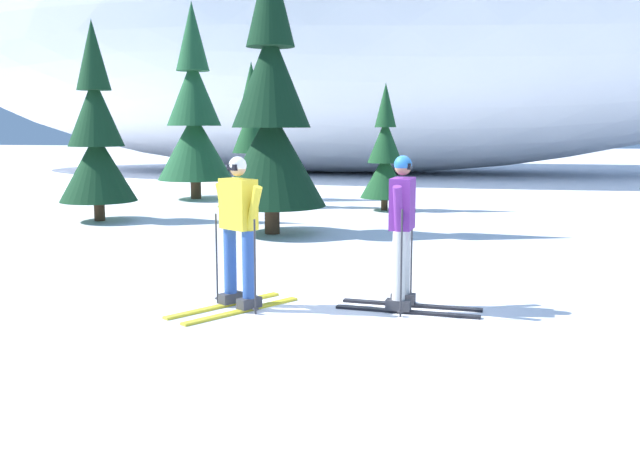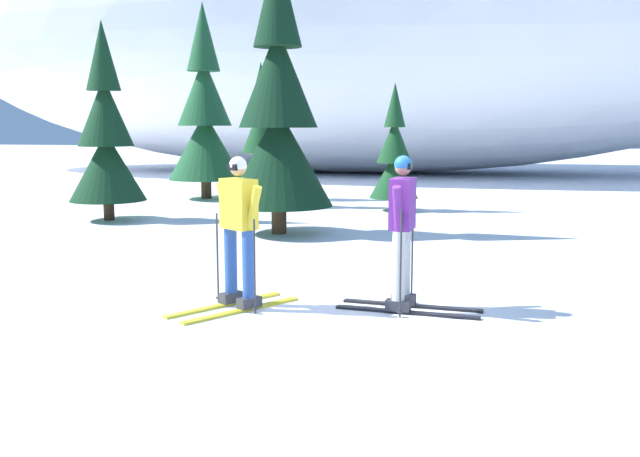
{
  "view_description": "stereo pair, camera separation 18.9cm",
  "coord_description": "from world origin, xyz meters",
  "px_view_note": "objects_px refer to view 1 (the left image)",
  "views": [
    {
      "loc": [
        0.97,
        -8.02,
        2.14
      ],
      "look_at": [
        -0.54,
        -0.01,
        0.95
      ],
      "focal_mm": 40.01,
      "sensor_mm": 36.0,
      "label": 1
    },
    {
      "loc": [
        1.16,
        -7.98,
        2.14
      ],
      "look_at": [
        -0.54,
        -0.01,
        0.95
      ],
      "focal_mm": 40.01,
      "sensor_mm": 36.0,
      "label": 2
    }
  ],
  "objects_px": {
    "skier_yellow_jacket": "(238,229)",
    "pine_tree_left": "(194,118)",
    "pine_tree_center_left": "(252,147)",
    "skier_purple_jacket": "(403,230)",
    "pine_tree_center_right": "(385,157)",
    "pine_tree_far_left": "(96,138)",
    "pine_tree_center": "(271,116)"
  },
  "relations": [
    {
      "from": "skier_yellow_jacket",
      "to": "pine_tree_left",
      "type": "bearing_deg",
      "value": 112.75
    },
    {
      "from": "pine_tree_left",
      "to": "pine_tree_center_left",
      "type": "bearing_deg",
      "value": -36.94
    },
    {
      "from": "skier_purple_jacket",
      "to": "pine_tree_center_left",
      "type": "relative_size",
      "value": 0.48
    },
    {
      "from": "skier_yellow_jacket",
      "to": "pine_tree_center_right",
      "type": "distance_m",
      "value": 9.99
    },
    {
      "from": "pine_tree_far_left",
      "to": "pine_tree_center_right",
      "type": "distance_m",
      "value": 6.88
    },
    {
      "from": "skier_purple_jacket",
      "to": "skier_yellow_jacket",
      "type": "bearing_deg",
      "value": -171.12
    },
    {
      "from": "pine_tree_center",
      "to": "pine_tree_center_right",
      "type": "height_order",
      "value": "pine_tree_center"
    },
    {
      "from": "skier_purple_jacket",
      "to": "pine_tree_center",
      "type": "distance_m",
      "value": 6.29
    },
    {
      "from": "skier_yellow_jacket",
      "to": "pine_tree_center_left",
      "type": "bearing_deg",
      "value": 105.16
    },
    {
      "from": "pine_tree_left",
      "to": "pine_tree_center_right",
      "type": "bearing_deg",
      "value": -17.74
    },
    {
      "from": "skier_yellow_jacket",
      "to": "pine_tree_center",
      "type": "height_order",
      "value": "pine_tree_center"
    },
    {
      "from": "skier_purple_jacket",
      "to": "pine_tree_center_right",
      "type": "bearing_deg",
      "value": 96.76
    },
    {
      "from": "skier_purple_jacket",
      "to": "pine_tree_center_right",
      "type": "distance_m",
      "value": 9.74
    },
    {
      "from": "pine_tree_center_left",
      "to": "pine_tree_center_right",
      "type": "relative_size",
      "value": 1.18
    },
    {
      "from": "skier_yellow_jacket",
      "to": "pine_tree_center",
      "type": "distance_m",
      "value": 5.93
    },
    {
      "from": "pine_tree_far_left",
      "to": "pine_tree_center_right",
      "type": "height_order",
      "value": "pine_tree_far_left"
    },
    {
      "from": "skier_yellow_jacket",
      "to": "pine_tree_center",
      "type": "xyz_separation_m",
      "value": [
        -1.07,
        5.67,
        1.37
      ]
    },
    {
      "from": "skier_purple_jacket",
      "to": "pine_tree_center_right",
      "type": "xyz_separation_m",
      "value": [
        -1.15,
        9.67,
        0.39
      ]
    },
    {
      "from": "skier_yellow_jacket",
      "to": "pine_tree_left",
      "type": "xyz_separation_m",
      "value": [
        -4.94,
        11.78,
        1.39
      ]
    },
    {
      "from": "pine_tree_center_left",
      "to": "pine_tree_center",
      "type": "distance_m",
      "value": 4.82
    },
    {
      "from": "pine_tree_center",
      "to": "pine_tree_center_left",
      "type": "bearing_deg",
      "value": 110.62
    },
    {
      "from": "skier_yellow_jacket",
      "to": "pine_tree_far_left",
      "type": "height_order",
      "value": "pine_tree_far_left"
    },
    {
      "from": "pine_tree_center_left",
      "to": "pine_tree_center_right",
      "type": "height_order",
      "value": "pine_tree_center_left"
    },
    {
      "from": "skier_yellow_jacket",
      "to": "pine_tree_center_right",
      "type": "bearing_deg",
      "value": 85.78
    },
    {
      "from": "pine_tree_far_left",
      "to": "pine_tree_left",
      "type": "height_order",
      "value": "pine_tree_left"
    },
    {
      "from": "skier_purple_jacket",
      "to": "pine_tree_center_right",
      "type": "relative_size",
      "value": 0.57
    },
    {
      "from": "skier_purple_jacket",
      "to": "pine_tree_center_left",
      "type": "height_order",
      "value": "pine_tree_center_left"
    },
    {
      "from": "pine_tree_far_left",
      "to": "skier_yellow_jacket",
      "type": "bearing_deg",
      "value": -51.78
    },
    {
      "from": "skier_purple_jacket",
      "to": "pine_tree_center",
      "type": "relative_size",
      "value": 0.33
    },
    {
      "from": "pine_tree_far_left",
      "to": "pine_tree_center_left",
      "type": "relative_size",
      "value": 1.18
    },
    {
      "from": "pine_tree_center_left",
      "to": "skier_yellow_jacket",
      "type": "bearing_deg",
      "value": -74.84
    },
    {
      "from": "pine_tree_center",
      "to": "pine_tree_center_right",
      "type": "relative_size",
      "value": 1.74
    }
  ]
}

